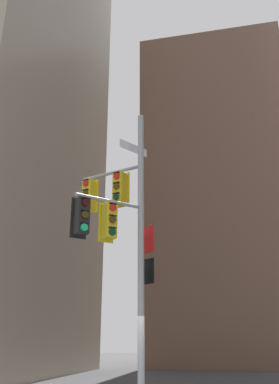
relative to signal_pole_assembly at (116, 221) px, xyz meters
The scene contains 2 objects.
building_mid_block 27.13m from the signal_pole_assembly, 83.17° to the left, with size 12.65×12.65×28.78m, color brown.
signal_pole_assembly is the anchor object (origin of this frame).
Camera 1 is at (2.32, -11.16, 1.86)m, focal length 37.33 mm.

